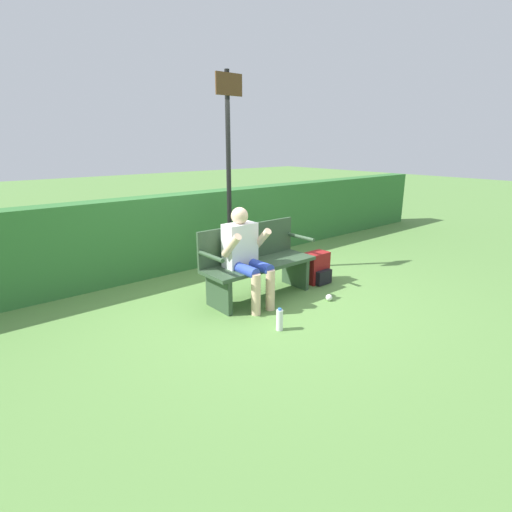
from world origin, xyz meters
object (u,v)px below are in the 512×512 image
person_seated (245,252)px  backpack (317,268)px  water_bottle (280,320)px  signpost (229,161)px  park_bench (257,262)px

person_seated → backpack: size_ratio=2.73×
water_bottle → signpost: (0.83, 2.00, 1.55)m
backpack → person_seated: bearing=178.2°
person_seated → signpost: size_ratio=0.41×
person_seated → signpost: bearing=61.4°
park_bench → signpost: signpost is taller
person_seated → signpost: 1.69m
backpack → water_bottle: 1.63m
water_bottle → signpost: 2.66m
park_bench → water_bottle: park_bench is taller
park_bench → water_bottle: size_ratio=6.09×
person_seated → water_bottle: bearing=-102.3°
person_seated → backpack: person_seated is taller
park_bench → backpack: 1.03m
person_seated → backpack: (1.27, -0.04, -0.46)m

